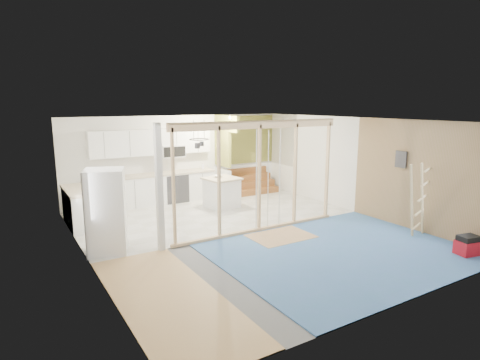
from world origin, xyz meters
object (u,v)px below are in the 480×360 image
fridge (107,212)px  ladder (418,200)px  island (222,193)px  toolbox (468,246)px

fridge → ladder: (6.16, -2.61, 0.01)m
fridge → ladder: bearing=-4.1°
island → ladder: 5.19m
toolbox → ladder: size_ratio=0.29×
ladder → fridge: bearing=146.7°
fridge → toolbox: 7.20m
island → ladder: (2.52, -4.51, 0.43)m
fridge → toolbox: size_ratio=3.53×
fridge → ladder: size_ratio=1.02×
island → toolbox: bearing=-74.3°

